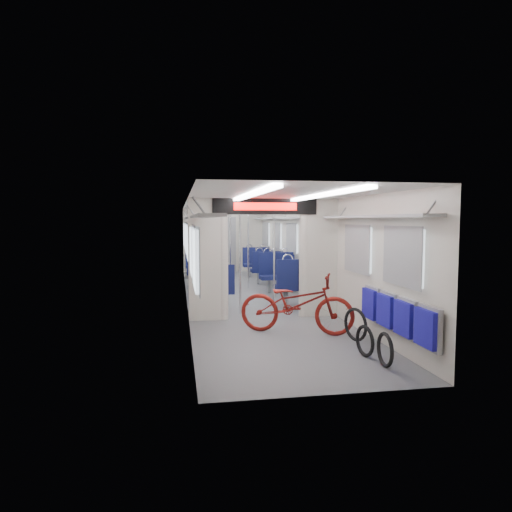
{
  "coord_description": "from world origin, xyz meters",
  "views": [
    {
      "loc": [
        -1.63,
        -10.61,
        1.9
      ],
      "look_at": [
        -0.02,
        -1.21,
        1.14
      ],
      "focal_mm": 32.0,
      "sensor_mm": 36.0,
      "label": 1
    }
  ],
  "objects_px": {
    "seat_bay_far_left": "(202,264)",
    "seat_bay_far_right": "(261,263)",
    "seat_bay_near_left": "(210,280)",
    "bike_hoop_a": "(385,352)",
    "stanchion_far_left": "(230,247)",
    "stanchion_far_right": "(248,247)",
    "flip_bench": "(396,314)",
    "bike_hoop_c": "(355,326)",
    "stanchion_near_left": "(240,257)",
    "seat_bay_near_right": "(286,275)",
    "bike_hoop_b": "(365,343)",
    "bicycle": "(297,304)",
    "stanchion_near_right": "(274,255)"
  },
  "relations": [
    {
      "from": "seat_bay_far_left",
      "to": "seat_bay_far_right",
      "type": "bearing_deg",
      "value": 3.53
    },
    {
      "from": "seat_bay_near_left",
      "to": "seat_bay_far_right",
      "type": "relative_size",
      "value": 0.98
    },
    {
      "from": "bike_hoop_a",
      "to": "stanchion_far_left",
      "type": "relative_size",
      "value": 0.2
    },
    {
      "from": "bike_hoop_a",
      "to": "stanchion_far_right",
      "type": "relative_size",
      "value": 0.2
    },
    {
      "from": "flip_bench",
      "to": "bike_hoop_c",
      "type": "distance_m",
      "value": 0.9
    },
    {
      "from": "bike_hoop_c",
      "to": "stanchion_near_left",
      "type": "height_order",
      "value": "stanchion_near_left"
    },
    {
      "from": "bike_hoop_c",
      "to": "seat_bay_far_right",
      "type": "height_order",
      "value": "seat_bay_far_right"
    },
    {
      "from": "flip_bench",
      "to": "seat_bay_near_right",
      "type": "xyz_separation_m",
      "value": [
        -0.42,
        4.8,
        -0.01
      ]
    },
    {
      "from": "seat_bay_near_left",
      "to": "stanchion_near_left",
      "type": "xyz_separation_m",
      "value": [
        0.53,
        -1.28,
        0.62
      ]
    },
    {
      "from": "stanchion_near_left",
      "to": "bike_hoop_c",
      "type": "bearing_deg",
      "value": -58.04
    },
    {
      "from": "seat_bay_far_left",
      "to": "seat_bay_near_right",
      "type": "bearing_deg",
      "value": -59.96
    },
    {
      "from": "bike_hoop_a",
      "to": "seat_bay_near_right",
      "type": "relative_size",
      "value": 0.2
    },
    {
      "from": "bike_hoop_b",
      "to": "seat_bay_far_left",
      "type": "distance_m",
      "value": 8.25
    },
    {
      "from": "bike_hoop_b",
      "to": "stanchion_far_left",
      "type": "relative_size",
      "value": 0.19
    },
    {
      "from": "bicycle",
      "to": "seat_bay_near_left",
      "type": "distance_m",
      "value": 3.26
    },
    {
      "from": "bike_hoop_c",
      "to": "stanchion_far_left",
      "type": "bearing_deg",
      "value": 103.15
    },
    {
      "from": "flip_bench",
      "to": "bike_hoop_b",
      "type": "bearing_deg",
      "value": 179.96
    },
    {
      "from": "bike_hoop_a",
      "to": "stanchion_far_left",
      "type": "height_order",
      "value": "stanchion_far_left"
    },
    {
      "from": "bicycle",
      "to": "stanchion_far_left",
      "type": "height_order",
      "value": "stanchion_far_left"
    },
    {
      "from": "bike_hoop_a",
      "to": "bike_hoop_b",
      "type": "relative_size",
      "value": 1.03
    },
    {
      "from": "stanchion_near_left",
      "to": "stanchion_far_left",
      "type": "distance_m",
      "value": 3.26
    },
    {
      "from": "bicycle",
      "to": "stanchion_far_right",
      "type": "distance_m",
      "value": 5.2
    },
    {
      "from": "bike_hoop_a",
      "to": "stanchion_near_right",
      "type": "relative_size",
      "value": 0.2
    },
    {
      "from": "bicycle",
      "to": "bike_hoop_c",
      "type": "bearing_deg",
      "value": -106.38
    },
    {
      "from": "bike_hoop_a",
      "to": "bike_hoop_b",
      "type": "height_order",
      "value": "bike_hoop_a"
    },
    {
      "from": "seat_bay_near_left",
      "to": "seat_bay_near_right",
      "type": "relative_size",
      "value": 0.88
    },
    {
      "from": "flip_bench",
      "to": "seat_bay_far_right",
      "type": "distance_m",
      "value": 8.16
    },
    {
      "from": "stanchion_far_left",
      "to": "seat_bay_far_right",
      "type": "bearing_deg",
      "value": 55.52
    },
    {
      "from": "bike_hoop_c",
      "to": "seat_bay_far_left",
      "type": "relative_size",
      "value": 0.24
    },
    {
      "from": "bike_hoop_a",
      "to": "stanchion_near_left",
      "type": "bearing_deg",
      "value": 110.73
    },
    {
      "from": "bike_hoop_b",
      "to": "seat_bay_far_right",
      "type": "xyz_separation_m",
      "value": [
        0.03,
        8.15,
        0.34
      ]
    },
    {
      "from": "bike_hoop_a",
      "to": "bike_hoop_b",
      "type": "xyz_separation_m",
      "value": [
        -0.07,
        0.48,
        -0.01
      ]
    },
    {
      "from": "bike_hoop_c",
      "to": "seat_bay_near_right",
      "type": "relative_size",
      "value": 0.23
    },
    {
      "from": "seat_bay_far_left",
      "to": "stanchion_near_right",
      "type": "bearing_deg",
      "value": -74.06
    },
    {
      "from": "bike_hoop_a",
      "to": "seat_bay_far_left",
      "type": "distance_m",
      "value": 8.73
    },
    {
      "from": "bike_hoop_c",
      "to": "seat_bay_near_right",
      "type": "bearing_deg",
      "value": 92.13
    },
    {
      "from": "seat_bay_near_left",
      "to": "stanchion_far_left",
      "type": "xyz_separation_m",
      "value": [
        0.7,
        1.98,
        0.62
      ]
    },
    {
      "from": "stanchion_near_left",
      "to": "stanchion_near_right",
      "type": "height_order",
      "value": "same"
    },
    {
      "from": "bike_hoop_b",
      "to": "stanchion_near_right",
      "type": "relative_size",
      "value": 0.19
    },
    {
      "from": "seat_bay_near_left",
      "to": "seat_bay_near_right",
      "type": "bearing_deg",
      "value": 10.39
    },
    {
      "from": "stanchion_far_right",
      "to": "stanchion_near_left",
      "type": "bearing_deg",
      "value": -101.42
    },
    {
      "from": "stanchion_far_left",
      "to": "seat_bay_near_right",
      "type": "bearing_deg",
      "value": -54.47
    },
    {
      "from": "seat_bay_near_right",
      "to": "stanchion_near_left",
      "type": "bearing_deg",
      "value": -129.71
    },
    {
      "from": "seat_bay_near_right",
      "to": "seat_bay_far_left",
      "type": "height_order",
      "value": "seat_bay_near_right"
    },
    {
      "from": "flip_bench",
      "to": "stanchion_far_right",
      "type": "distance_m",
      "value": 6.71
    },
    {
      "from": "stanchion_far_right",
      "to": "flip_bench",
      "type": "bearing_deg",
      "value": -80.75
    },
    {
      "from": "flip_bench",
      "to": "stanchion_near_left",
      "type": "relative_size",
      "value": 0.93
    },
    {
      "from": "stanchion_near_right",
      "to": "seat_bay_near_left",
      "type": "bearing_deg",
      "value": 143.64
    },
    {
      "from": "bicycle",
      "to": "flip_bench",
      "type": "xyz_separation_m",
      "value": [
        1.05,
        -1.44,
        0.08
      ]
    },
    {
      "from": "stanchion_near_left",
      "to": "flip_bench",
      "type": "bearing_deg",
      "value": -61.01
    }
  ]
}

